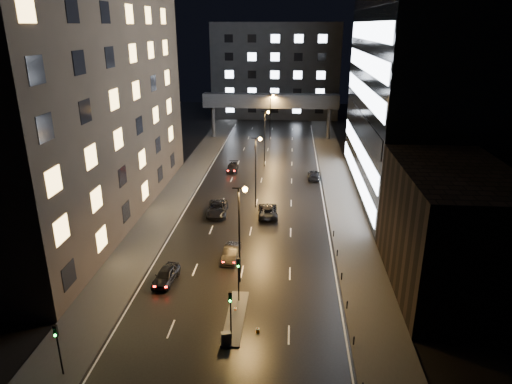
{
  "coord_description": "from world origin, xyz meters",
  "views": [
    {
      "loc": [
        4.76,
        -31.64,
        24.28
      ],
      "look_at": [
        0.41,
        23.4,
        4.0
      ],
      "focal_mm": 32.0,
      "sensor_mm": 36.0,
      "label": 1
    }
  ],
  "objects_px": {
    "car_away_b": "(231,253)",
    "car_toward_b": "(314,175)",
    "car_away_a": "(166,275)",
    "utility_cabinet": "(226,338)",
    "car_away_c": "(217,209)",
    "car_away_d": "(233,167)",
    "car_toward_a": "(268,210)"
  },
  "relations": [
    {
      "from": "car_toward_b",
      "to": "car_toward_a",
      "type": "bearing_deg",
      "value": 67.57
    },
    {
      "from": "car_away_b",
      "to": "utility_cabinet",
      "type": "height_order",
      "value": "car_away_b"
    },
    {
      "from": "car_away_a",
      "to": "car_away_d",
      "type": "xyz_separation_m",
      "value": [
        1.97,
        37.17,
        -0.09
      ]
    },
    {
      "from": "car_away_c",
      "to": "car_toward_a",
      "type": "bearing_deg",
      "value": -3.62
    },
    {
      "from": "car_away_d",
      "to": "car_toward_a",
      "type": "relative_size",
      "value": 0.85
    },
    {
      "from": "car_away_b",
      "to": "car_away_d",
      "type": "xyz_separation_m",
      "value": [
        -3.9,
        31.92,
        -0.06
      ]
    },
    {
      "from": "car_away_c",
      "to": "car_toward_a",
      "type": "distance_m",
      "value": 6.89
    },
    {
      "from": "utility_cabinet",
      "to": "car_toward_a",
      "type": "bearing_deg",
      "value": 68.09
    },
    {
      "from": "utility_cabinet",
      "to": "car_away_c",
      "type": "bearing_deg",
      "value": 82.7
    },
    {
      "from": "car_away_a",
      "to": "car_toward_a",
      "type": "relative_size",
      "value": 0.81
    },
    {
      "from": "car_away_a",
      "to": "car_away_c",
      "type": "bearing_deg",
      "value": 88.8
    },
    {
      "from": "car_away_a",
      "to": "utility_cabinet",
      "type": "height_order",
      "value": "car_away_a"
    },
    {
      "from": "car_away_a",
      "to": "car_toward_a",
      "type": "height_order",
      "value": "car_toward_a"
    },
    {
      "from": "car_away_c",
      "to": "utility_cabinet",
      "type": "height_order",
      "value": "car_away_c"
    },
    {
      "from": "car_away_c",
      "to": "car_toward_b",
      "type": "xyz_separation_m",
      "value": [
        13.71,
        16.35,
        -0.11
      ]
    },
    {
      "from": "car_away_c",
      "to": "car_toward_b",
      "type": "height_order",
      "value": "car_away_c"
    },
    {
      "from": "car_away_c",
      "to": "car_away_d",
      "type": "xyz_separation_m",
      "value": [
        -0.37,
        19.5,
        -0.12
      ]
    },
    {
      "from": "car_away_a",
      "to": "car_toward_b",
      "type": "height_order",
      "value": "car_away_a"
    },
    {
      "from": "car_away_b",
      "to": "car_toward_b",
      "type": "xyz_separation_m",
      "value": [
        10.18,
        28.77,
        -0.04
      ]
    },
    {
      "from": "car_toward_a",
      "to": "car_away_a",
      "type": "bearing_deg",
      "value": 57.86
    },
    {
      "from": "car_away_c",
      "to": "car_toward_a",
      "type": "height_order",
      "value": "car_away_c"
    },
    {
      "from": "car_away_c",
      "to": "utility_cabinet",
      "type": "distance_m",
      "value": 27.25
    },
    {
      "from": "car_away_d",
      "to": "car_toward_a",
      "type": "bearing_deg",
      "value": -71.67
    },
    {
      "from": "car_away_c",
      "to": "car_away_d",
      "type": "relative_size",
      "value": 1.24
    },
    {
      "from": "car_away_b",
      "to": "utility_cabinet",
      "type": "distance_m",
      "value": 14.44
    },
    {
      "from": "car_away_a",
      "to": "utility_cabinet",
      "type": "xyz_separation_m",
      "value": [
        7.36,
        -9.11,
        -0.08
      ]
    },
    {
      "from": "car_away_b",
      "to": "car_away_c",
      "type": "bearing_deg",
      "value": 108.85
    },
    {
      "from": "car_away_b",
      "to": "utility_cabinet",
      "type": "bearing_deg",
      "value": -81.07
    },
    {
      "from": "car_away_b",
      "to": "car_away_d",
      "type": "relative_size",
      "value": 0.96
    },
    {
      "from": "car_away_d",
      "to": "utility_cabinet",
      "type": "height_order",
      "value": "car_away_d"
    },
    {
      "from": "car_toward_b",
      "to": "utility_cabinet",
      "type": "distance_m",
      "value": 44.0
    },
    {
      "from": "car_away_b",
      "to": "car_toward_a",
      "type": "distance_m",
      "value": 12.9
    }
  ]
}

